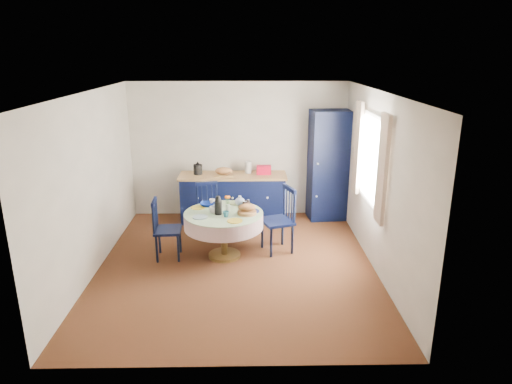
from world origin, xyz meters
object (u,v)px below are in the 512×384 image
at_px(pantry_cabinet, 329,165).
at_px(chair_right, 280,219).
at_px(chair_far, 209,210).
at_px(kitchen_counter, 233,197).
at_px(mug_c, 246,204).
at_px(mug_b, 226,214).
at_px(cobalt_bowl, 207,204).
at_px(chair_left, 165,229).
at_px(dining_table, 224,220).
at_px(mug_a, 213,210).
at_px(mug_d, 212,202).

height_order(pantry_cabinet, chair_right, pantry_cabinet).
height_order(pantry_cabinet, chair_far, pantry_cabinet).
bearing_deg(chair_far, kitchen_counter, 46.73).
height_order(chair_far, mug_c, chair_far).
xyz_separation_m(pantry_cabinet, chair_far, (-2.14, -0.87, -0.54)).
distance_m(pantry_cabinet, mug_b, 2.62).
relative_size(mug_c, cobalt_bowl, 0.52).
height_order(chair_left, chair_right, chair_right).
distance_m(kitchen_counter, dining_table, 1.61).
xyz_separation_m(kitchen_counter, mug_a, (-0.24, -1.60, 0.31)).
relative_size(chair_left, mug_d, 10.29).
distance_m(dining_table, mug_c, 0.45).
height_order(chair_left, cobalt_bowl, chair_left).
bearing_deg(mug_c, dining_table, -141.12).
relative_size(chair_far, mug_b, 9.89).
distance_m(chair_right, mug_c, 0.57).
relative_size(mug_a, cobalt_bowl, 0.55).
distance_m(kitchen_counter, pantry_cabinet, 1.85).
relative_size(kitchen_counter, pantry_cabinet, 0.96).
height_order(mug_c, cobalt_bowl, mug_c).
bearing_deg(kitchen_counter, dining_table, -93.02).
distance_m(chair_far, mug_a, 0.90).
height_order(dining_table, chair_right, chair_right).
height_order(mug_a, mug_c, mug_a).
bearing_deg(chair_far, mug_b, -88.54).
bearing_deg(mug_c, mug_d, 166.11).
distance_m(chair_far, chair_right, 1.31).
relative_size(kitchen_counter, chair_left, 2.10).
bearing_deg(dining_table, kitchen_counter, 87.16).
bearing_deg(mug_a, chair_right, 12.43).
relative_size(kitchen_counter, mug_c, 16.45).
xyz_separation_m(kitchen_counter, cobalt_bowl, (-0.35, -1.30, 0.29)).
xyz_separation_m(chair_right, mug_c, (-0.52, 0.05, 0.24)).
bearing_deg(dining_table, chair_right, 14.28).
height_order(pantry_cabinet, chair_left, pantry_cabinet).
bearing_deg(mug_d, chair_far, 102.36).
xyz_separation_m(chair_right, mug_a, (-1.01, -0.22, 0.24)).
bearing_deg(kitchen_counter, cobalt_bowl, -105.46).
relative_size(chair_left, chair_right, 0.90).
height_order(chair_left, mug_b, chair_left).
relative_size(chair_left, mug_c, 7.82).
height_order(pantry_cabinet, dining_table, pantry_cabinet).
xyz_separation_m(chair_right, mug_d, (-1.06, 0.18, 0.23)).
distance_m(chair_left, cobalt_bowl, 0.74).
bearing_deg(kitchen_counter, mug_c, -79.61).
height_order(mug_a, mug_b, mug_a).
distance_m(pantry_cabinet, chair_right, 1.85).
distance_m(dining_table, chair_far, 0.89).
distance_m(dining_table, mug_a, 0.23).
bearing_deg(mug_b, cobalt_bowl, 122.53).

